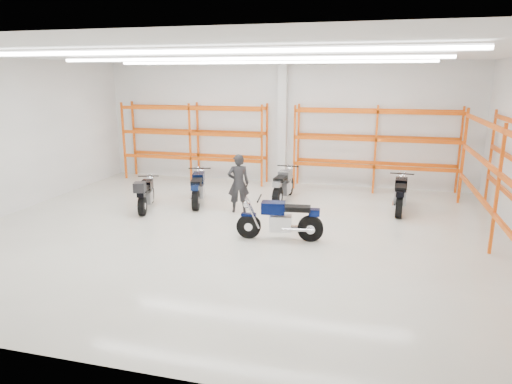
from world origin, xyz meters
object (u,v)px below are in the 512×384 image
(motorcycle_back_a, at_px, (145,195))
(structural_column, at_px, (282,124))
(motorcycle_back_d, at_px, (400,195))
(standing_man, at_px, (238,183))
(motorcycle_back_b, at_px, (198,189))
(motorcycle_back_c, at_px, (283,186))
(motorcycle_main, at_px, (284,220))

(motorcycle_back_a, bearing_deg, structural_column, 55.14)
(motorcycle_back_a, xyz_separation_m, motorcycle_back_d, (7.46, 1.86, 0.00))
(motorcycle_back_a, distance_m, motorcycle_back_d, 7.69)
(standing_man, bearing_deg, motorcycle_back_a, -7.11)
(motorcycle_back_b, distance_m, motorcycle_back_c, 2.74)
(standing_man, bearing_deg, structural_column, -115.60)
(motorcycle_back_a, relative_size, motorcycle_back_c, 0.90)
(standing_man, distance_m, structural_column, 4.34)
(motorcycle_main, height_order, motorcycle_back_b, same)
(motorcycle_back_b, bearing_deg, motorcycle_back_a, -140.27)
(motorcycle_back_d, bearing_deg, standing_man, -164.72)
(motorcycle_back_b, height_order, motorcycle_back_d, motorcycle_back_b)
(motorcycle_back_c, relative_size, structural_column, 0.49)
(motorcycle_back_c, distance_m, structural_column, 3.18)
(motorcycle_back_c, bearing_deg, motorcycle_back_a, -151.50)
(motorcycle_back_a, height_order, structural_column, structural_column)
(motorcycle_back_a, relative_size, standing_man, 1.13)
(motorcycle_back_c, height_order, standing_man, standing_man)
(motorcycle_back_b, relative_size, standing_man, 1.21)
(motorcycle_main, bearing_deg, motorcycle_back_a, 162.42)
(motorcycle_back_c, bearing_deg, motorcycle_back_d, -3.46)
(motorcycle_back_c, distance_m, standing_man, 1.87)
(motorcycle_main, distance_m, motorcycle_back_d, 4.40)
(motorcycle_back_d, xyz_separation_m, structural_column, (-4.20, 2.82, 1.75))
(motorcycle_main, bearing_deg, motorcycle_back_b, 142.53)
(standing_man, relative_size, structural_column, 0.39)
(motorcycle_back_c, relative_size, motorcycle_back_d, 1.02)
(motorcycle_back_c, bearing_deg, motorcycle_back_b, -158.31)
(motorcycle_back_d, height_order, structural_column, structural_column)
(motorcycle_back_d, bearing_deg, motorcycle_back_a, -166.00)
(motorcycle_back_b, bearing_deg, motorcycle_back_d, 7.32)
(motorcycle_main, xyz_separation_m, standing_man, (-1.78, 2.02, 0.38))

